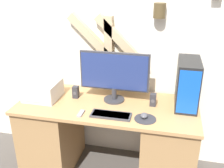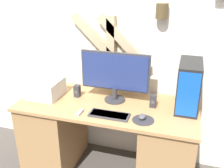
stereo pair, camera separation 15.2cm
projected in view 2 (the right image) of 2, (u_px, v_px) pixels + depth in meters
wall_back at (120, 34)px, 2.59m from camera, size 6.40×0.16×2.70m
desk at (108, 138)px, 2.60m from camera, size 1.67×0.71×0.79m
monitor at (115, 74)px, 2.41m from camera, size 0.65×0.20×0.47m
keyboard at (109, 115)px, 2.23m from camera, size 0.35×0.13×0.02m
mousepad at (143, 120)px, 2.17m from camera, size 0.18×0.18×0.00m
mouse at (142, 117)px, 2.18m from camera, size 0.06×0.08×0.04m
computer_tower at (189, 86)px, 2.30m from camera, size 0.19×0.41×0.43m
printer at (45, 88)px, 2.57m from camera, size 0.31×0.32×0.17m
speaker_left at (77, 91)px, 2.57m from camera, size 0.06×0.06×0.12m
speaker_right at (153, 101)px, 2.37m from camera, size 0.06×0.06×0.12m
remote_control at (80, 112)px, 2.28m from camera, size 0.04×0.11×0.02m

